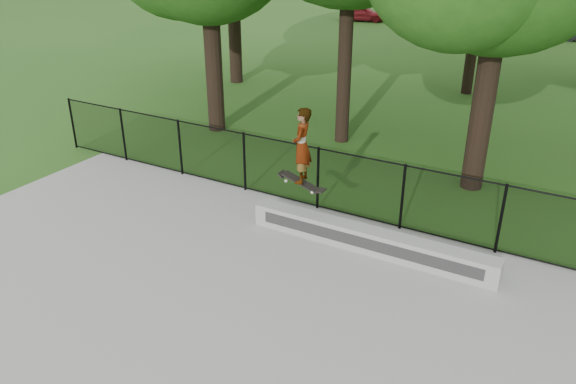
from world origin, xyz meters
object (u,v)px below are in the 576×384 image
Objects in this scene: grind_ledge at (369,240)px; car_b at (480,18)px; car_c at (552,29)px; car_a at (363,13)px; skater_airborne at (302,147)px.

car_b is at bearing 98.58° from grind_ledge.
car_c reaches higher than grind_ledge.
car_c is at bearing -105.02° from car_a.
car_c is (4.66, -1.89, -0.09)m from car_b.
car_b reaches higher than car_a.
skater_airborne reaches higher than car_a.
skater_airborne reaches higher than car_c.
grind_ledge is 30.59m from car_b.
grind_ledge is at bearing 169.00° from car_b.
grind_ledge is 2.95× the size of skater_airborne.
skater_airborne is at bearing -173.14° from grind_ledge.
skater_airborne is (10.96, -29.36, 1.52)m from car_a.
car_a is 0.94× the size of car_b.
car_c is at bearing -131.64° from car_b.
grind_ledge is 1.56× the size of car_c.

